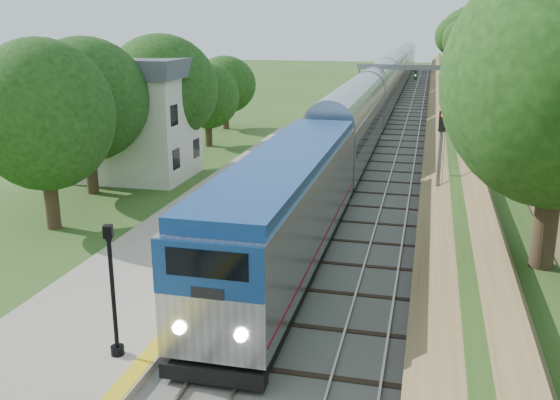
% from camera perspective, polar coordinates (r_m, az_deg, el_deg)
% --- Properties ---
extents(trackbed, '(9.50, 170.00, 0.28)m').
position_cam_1_polar(trackbed, '(69.00, 10.48, 7.27)').
color(trackbed, '#4C4944').
rests_on(trackbed, ground).
extents(platform, '(6.40, 68.00, 0.38)m').
position_cam_1_polar(platform, '(28.31, -9.88, -5.09)').
color(platform, gray).
rests_on(platform, ground).
extents(yellow_stripe, '(0.55, 68.00, 0.01)m').
position_cam_1_polar(yellow_stripe, '(27.28, -4.36, -5.27)').
color(yellow_stripe, gold).
rests_on(yellow_stripe, platform).
extents(embankment, '(10.64, 170.00, 11.70)m').
position_cam_1_polar(embankment, '(68.82, 17.59, 8.37)').
color(embankment, brown).
rests_on(embankment, ground).
extents(station_building, '(8.60, 6.60, 8.00)m').
position_cam_1_polar(station_building, '(43.33, -13.62, 7.39)').
color(station_building, silver).
rests_on(station_building, ground).
extents(signal_gantry, '(8.40, 0.38, 6.20)m').
position_cam_1_polar(signal_gantry, '(63.45, 10.86, 10.84)').
color(signal_gantry, slate).
rests_on(signal_gantry, ground).
extents(trees_behind_platform, '(7.82, 53.32, 7.21)m').
position_cam_1_polar(trees_behind_platform, '(33.82, -16.47, 5.60)').
color(trees_behind_platform, '#332316').
rests_on(trees_behind_platform, ground).
extents(train, '(3.24, 129.80, 4.77)m').
position_cam_1_polar(train, '(79.14, 9.56, 10.14)').
color(train, black).
rests_on(train, trackbed).
extents(lamppost_far, '(0.42, 0.42, 4.20)m').
position_cam_1_polar(lamppost_far, '(19.61, -14.99, -8.71)').
color(lamppost_far, black).
rests_on(lamppost_far, platform).
extents(signal_farside, '(0.34, 0.27, 6.14)m').
position_cam_1_polar(signal_farside, '(31.36, 14.39, 3.74)').
color(signal_farside, slate).
rests_on(signal_farside, ground).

